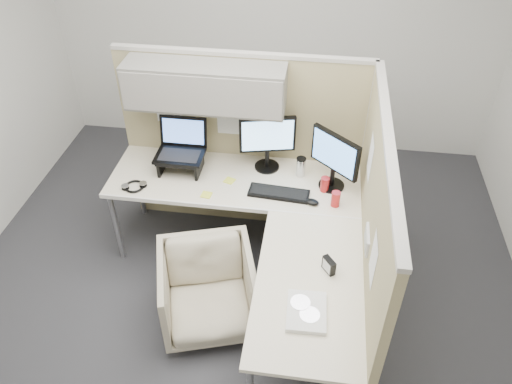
# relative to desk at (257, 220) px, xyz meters

# --- Properties ---
(ground) EXTENTS (4.50, 4.50, 0.00)m
(ground) POSITION_rel_desk_xyz_m (-0.12, -0.13, -0.69)
(ground) COLOR #2B2B2F
(ground) RESTS_ON ground
(partition_back) EXTENTS (2.00, 0.36, 1.63)m
(partition_back) POSITION_rel_desk_xyz_m (-0.34, 0.70, 0.41)
(partition_back) COLOR tan
(partition_back) RESTS_ON ground
(partition_right) EXTENTS (0.07, 2.03, 1.63)m
(partition_right) POSITION_rel_desk_xyz_m (0.78, -0.19, 0.13)
(partition_right) COLOR tan
(partition_right) RESTS_ON ground
(desk) EXTENTS (2.00, 1.98, 0.73)m
(desk) POSITION_rel_desk_xyz_m (0.00, 0.00, 0.00)
(desk) COLOR beige
(desk) RESTS_ON ground
(office_chair) EXTENTS (0.82, 0.79, 0.68)m
(office_chair) POSITION_rel_desk_xyz_m (-0.30, -0.39, -0.35)
(office_chair) COLOR #BDB196
(office_chair) RESTS_ON ground
(monitor_left) EXTENTS (0.44, 0.20, 0.47)m
(monitor_left) POSITION_rel_desk_xyz_m (-0.00, 0.60, 0.32)
(monitor_left) COLOR black
(monitor_left) RESTS_ON desk
(monitor_right) EXTENTS (0.35, 0.32, 0.47)m
(monitor_right) POSITION_rel_desk_xyz_m (0.52, 0.42, 0.32)
(monitor_right) COLOR black
(monitor_right) RESTS_ON desk
(laptop_station) EXTENTS (0.38, 0.33, 0.40)m
(laptop_station) POSITION_rel_desk_xyz_m (-0.68, 0.50, 0.19)
(laptop_station) COLOR black
(laptop_station) RESTS_ON desk
(keyboard) EXTENTS (0.47, 0.19, 0.02)m
(keyboard) POSITION_rel_desk_xyz_m (0.13, 0.27, 0.05)
(keyboard) COLOR black
(keyboard) RESTS_ON desk
(mouse) EXTENTS (0.12, 0.10, 0.04)m
(mouse) POSITION_rel_desk_xyz_m (0.39, 0.19, 0.06)
(mouse) COLOR black
(mouse) RESTS_ON desk
(travel_mug) EXTENTS (0.08, 0.08, 0.16)m
(travel_mug) POSITION_rel_desk_xyz_m (0.27, 0.53, 0.13)
(travel_mug) COLOR silver
(travel_mug) RESTS_ON desk
(soda_can_green) EXTENTS (0.07, 0.07, 0.12)m
(soda_can_green) POSITION_rel_desk_xyz_m (0.56, 0.20, 0.10)
(soda_can_green) COLOR #B21E1E
(soda_can_green) RESTS_ON desk
(soda_can_silver) EXTENTS (0.07, 0.07, 0.12)m
(soda_can_silver) POSITION_rel_desk_xyz_m (0.47, 0.36, 0.10)
(soda_can_silver) COLOR #B21E1E
(soda_can_silver) RESTS_ON desk
(sticky_note_d) EXTENTS (0.10, 0.10, 0.01)m
(sticky_note_d) POSITION_rel_desk_xyz_m (-0.27, 0.38, 0.05)
(sticky_note_d) COLOR yellow
(sticky_note_d) RESTS_ON desk
(sticky_note_a) EXTENTS (0.08, 0.08, 0.01)m
(sticky_note_a) POSITION_rel_desk_xyz_m (-0.41, 0.18, 0.05)
(sticky_note_a) COLOR yellow
(sticky_note_a) RESTS_ON desk
(headphones) EXTENTS (0.20, 0.20, 0.03)m
(headphones) POSITION_rel_desk_xyz_m (-0.99, 0.19, 0.06)
(headphones) COLOR black
(headphones) RESTS_ON desk
(paper_stack) EXTENTS (0.24, 0.30, 0.03)m
(paper_stack) POSITION_rel_desk_xyz_m (0.41, -0.81, 0.06)
(paper_stack) COLOR white
(paper_stack) RESTS_ON desk
(desk_clock) EXTENTS (0.09, 0.11, 0.10)m
(desk_clock) POSITION_rel_desk_xyz_m (0.53, -0.46, 0.09)
(desk_clock) COLOR black
(desk_clock) RESTS_ON desk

